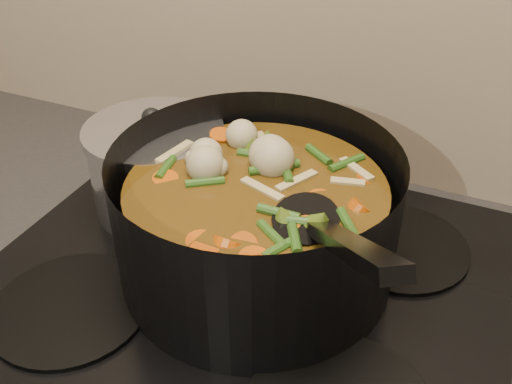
% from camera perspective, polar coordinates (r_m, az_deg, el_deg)
% --- Properties ---
extents(stovetop, '(0.62, 0.54, 0.03)m').
position_cam_1_polar(stovetop, '(0.71, -1.11, -8.95)').
color(stovetop, black).
rests_on(stovetop, counter).
extents(stockpot, '(0.42, 0.43, 0.24)m').
position_cam_1_polar(stockpot, '(0.67, 0.04, -2.80)').
color(stockpot, black).
rests_on(stockpot, stovetop).
extents(saucepan, '(0.19, 0.19, 0.15)m').
position_cam_1_polar(saucepan, '(0.80, -9.83, 2.46)').
color(saucepan, silver).
rests_on(saucepan, stovetop).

